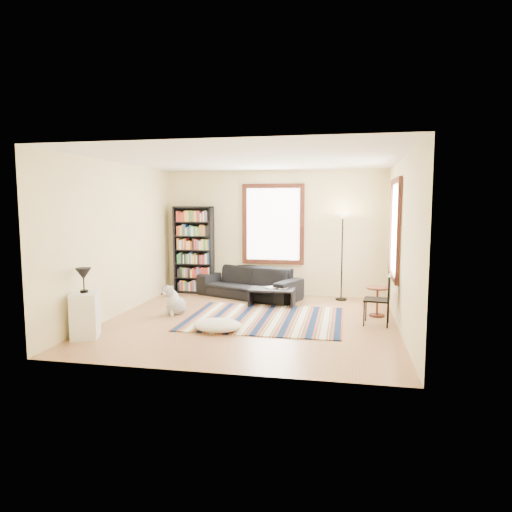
% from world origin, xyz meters
% --- Properties ---
extents(floor, '(5.00, 5.00, 0.10)m').
position_xyz_m(floor, '(0.00, 0.00, -0.05)').
color(floor, '#9E6F48').
rests_on(floor, ground).
extents(ceiling, '(5.00, 5.00, 0.10)m').
position_xyz_m(ceiling, '(0.00, 0.00, 2.85)').
color(ceiling, white).
rests_on(ceiling, floor).
extents(wall_back, '(5.00, 0.10, 2.80)m').
position_xyz_m(wall_back, '(0.00, 2.55, 1.40)').
color(wall_back, '#CFC28B').
rests_on(wall_back, floor).
extents(wall_front, '(5.00, 0.10, 2.80)m').
position_xyz_m(wall_front, '(0.00, -2.55, 1.40)').
color(wall_front, '#CFC28B').
rests_on(wall_front, floor).
extents(wall_left, '(0.10, 5.00, 2.80)m').
position_xyz_m(wall_left, '(-2.55, 0.00, 1.40)').
color(wall_left, '#CFC28B').
rests_on(wall_left, floor).
extents(wall_right, '(0.10, 5.00, 2.80)m').
position_xyz_m(wall_right, '(2.55, 0.00, 1.40)').
color(wall_right, '#CFC28B').
rests_on(wall_right, floor).
extents(window_back, '(1.20, 0.06, 1.60)m').
position_xyz_m(window_back, '(0.00, 2.47, 1.60)').
color(window_back, white).
rests_on(window_back, wall_back).
extents(window_right, '(0.06, 1.20, 1.60)m').
position_xyz_m(window_right, '(2.47, 0.80, 1.60)').
color(window_right, white).
rests_on(window_right, wall_right).
extents(rug, '(2.75, 2.20, 0.02)m').
position_xyz_m(rug, '(0.21, 0.20, 0.01)').
color(rug, '#0B1B3A').
rests_on(rug, floor).
extents(sofa, '(2.45, 1.69, 0.67)m').
position_xyz_m(sofa, '(-0.46, 2.05, 0.33)').
color(sofa, black).
rests_on(sofa, floor).
extents(bookshelf, '(0.90, 0.30, 2.00)m').
position_xyz_m(bookshelf, '(-1.82, 2.32, 1.00)').
color(bookshelf, black).
rests_on(bookshelf, floor).
extents(coffee_table, '(0.97, 0.65, 0.36)m').
position_xyz_m(coffee_table, '(0.18, 1.26, 0.18)').
color(coffee_table, black).
rests_on(coffee_table, floor).
extents(book_a, '(0.29, 0.28, 0.02)m').
position_xyz_m(book_a, '(0.08, 1.26, 0.37)').
color(book_a, beige).
rests_on(book_a, coffee_table).
extents(book_b, '(0.19, 0.23, 0.02)m').
position_xyz_m(book_b, '(0.33, 1.31, 0.37)').
color(book_b, beige).
rests_on(book_b, coffee_table).
extents(floor_cushion, '(0.95, 0.83, 0.20)m').
position_xyz_m(floor_cushion, '(-0.39, -0.72, 0.10)').
color(floor_cushion, white).
rests_on(floor_cushion, floor).
extents(floor_lamp, '(0.35, 0.35, 1.86)m').
position_xyz_m(floor_lamp, '(1.54, 2.15, 0.93)').
color(floor_lamp, black).
rests_on(floor_lamp, floor).
extents(side_table, '(0.48, 0.48, 0.54)m').
position_xyz_m(side_table, '(2.20, 0.82, 0.27)').
color(side_table, '#411810').
rests_on(side_table, floor).
extents(folding_chair, '(0.47, 0.45, 0.86)m').
position_xyz_m(folding_chair, '(2.15, 0.21, 0.43)').
color(folding_chair, black).
rests_on(folding_chair, floor).
extents(white_cabinet, '(0.54, 0.61, 0.70)m').
position_xyz_m(white_cabinet, '(-2.30, -1.43, 0.35)').
color(white_cabinet, white).
rests_on(white_cabinet, floor).
extents(table_lamp, '(0.29, 0.29, 0.38)m').
position_xyz_m(table_lamp, '(-2.30, -1.43, 0.89)').
color(table_lamp, black).
rests_on(table_lamp, white_cabinet).
extents(dog, '(0.60, 0.68, 0.56)m').
position_xyz_m(dog, '(-1.47, 0.25, 0.28)').
color(dog, '#B5B5B5').
rests_on(dog, floor).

